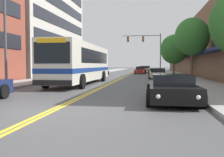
{
  "coord_description": "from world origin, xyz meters",
  "views": [
    {
      "loc": [
        3.38,
        -7.96,
        1.59
      ],
      "look_at": [
        -1.34,
        23.01,
        -0.11
      ],
      "focal_mm": 40.0,
      "sensor_mm": 36.0,
      "label": 1
    }
  ],
  "objects_px": {
    "traffic_signal_mast": "(148,45)",
    "street_tree_right_far": "(174,49)",
    "car_beige_moving_lead": "(144,69)",
    "street_tree_right_mid": "(192,37)",
    "car_black_parked_right_foreground": "(172,89)",
    "city_bus": "(81,62)",
    "car_white_parked_left_mid": "(101,72)",
    "car_silver_moving_second": "(147,69)",
    "fire_hydrant": "(182,78)",
    "street_lamp_left_near": "(8,5)",
    "car_dark_grey_parked_left_far": "(90,72)",
    "car_champagne_parked_right_mid": "(158,74)",
    "car_red_moving_third": "(140,70)"
  },
  "relations": [
    {
      "from": "car_dark_grey_parked_left_far",
      "to": "street_lamp_left_near",
      "type": "height_order",
      "value": "street_lamp_left_near"
    },
    {
      "from": "car_black_parked_right_foreground",
      "to": "traffic_signal_mast",
      "type": "xyz_separation_m",
      "value": [
        -1.39,
        34.32,
        4.56
      ]
    },
    {
      "from": "car_dark_grey_parked_left_far",
      "to": "city_bus",
      "type": "bearing_deg",
      "value": -80.17
    },
    {
      "from": "car_silver_moving_second",
      "to": "city_bus",
      "type": "bearing_deg",
      "value": -96.05
    },
    {
      "from": "car_white_parked_left_mid",
      "to": "car_silver_moving_second",
      "type": "bearing_deg",
      "value": 76.15
    },
    {
      "from": "car_beige_moving_lead",
      "to": "street_tree_right_mid",
      "type": "height_order",
      "value": "street_tree_right_mid"
    },
    {
      "from": "traffic_signal_mast",
      "to": "street_tree_right_far",
      "type": "relative_size",
      "value": 1.26
    },
    {
      "from": "car_silver_moving_second",
      "to": "car_red_moving_third",
      "type": "distance_m",
      "value": 20.94
    },
    {
      "from": "city_bus",
      "to": "street_lamp_left_near",
      "type": "relative_size",
      "value": 1.4
    },
    {
      "from": "car_red_moving_third",
      "to": "fire_hydrant",
      "type": "xyz_separation_m",
      "value": [
        4.28,
        -24.54,
        -0.08
      ]
    },
    {
      "from": "car_red_moving_third",
      "to": "traffic_signal_mast",
      "type": "distance_m",
      "value": 4.7
    },
    {
      "from": "car_champagne_parked_right_mid",
      "to": "car_red_moving_third",
      "type": "height_order",
      "value": "car_red_moving_third"
    },
    {
      "from": "fire_hydrant",
      "to": "car_beige_moving_lead",
      "type": "bearing_deg",
      "value": 96.99
    },
    {
      "from": "traffic_signal_mast",
      "to": "fire_hydrant",
      "type": "relative_size",
      "value": 9.13
    },
    {
      "from": "street_tree_right_mid",
      "to": "street_lamp_left_near",
      "type": "bearing_deg",
      "value": -137.82
    },
    {
      "from": "car_beige_moving_lead",
      "to": "car_dark_grey_parked_left_far",
      "type": "bearing_deg",
      "value": -107.84
    },
    {
      "from": "car_black_parked_right_foreground",
      "to": "street_tree_right_far",
      "type": "bearing_deg",
      "value": 84.66
    },
    {
      "from": "city_bus",
      "to": "car_white_parked_left_mid",
      "type": "relative_size",
      "value": 3.03
    },
    {
      "from": "car_black_parked_right_foreground",
      "to": "car_champagne_parked_right_mid",
      "type": "bearing_deg",
      "value": 90.12
    },
    {
      "from": "car_silver_moving_second",
      "to": "fire_hydrant",
      "type": "height_order",
      "value": "car_silver_moving_second"
    },
    {
      "from": "car_champagne_parked_right_mid",
      "to": "street_lamp_left_near",
      "type": "height_order",
      "value": "street_lamp_left_near"
    },
    {
      "from": "car_white_parked_left_mid",
      "to": "street_tree_right_mid",
      "type": "xyz_separation_m",
      "value": [
        11.74,
        -13.34,
        3.78
      ]
    },
    {
      "from": "car_white_parked_left_mid",
      "to": "street_lamp_left_near",
      "type": "xyz_separation_m",
      "value": [
        -0.75,
        -24.67,
        4.66
      ]
    },
    {
      "from": "city_bus",
      "to": "car_black_parked_right_foreground",
      "type": "distance_m",
      "value": 11.79
    },
    {
      "from": "street_tree_right_mid",
      "to": "street_tree_right_far",
      "type": "bearing_deg",
      "value": 94.13
    },
    {
      "from": "street_lamp_left_near",
      "to": "street_tree_right_far",
      "type": "relative_size",
      "value": 1.58
    },
    {
      "from": "car_silver_moving_second",
      "to": "street_tree_right_far",
      "type": "height_order",
      "value": "street_tree_right_far"
    },
    {
      "from": "car_beige_moving_lead",
      "to": "traffic_signal_mast",
      "type": "xyz_separation_m",
      "value": [
        0.83,
        -7.05,
        4.48
      ]
    },
    {
      "from": "car_dark_grey_parked_left_far",
      "to": "street_tree_right_far",
      "type": "height_order",
      "value": "street_tree_right_far"
    },
    {
      "from": "car_black_parked_right_foreground",
      "to": "car_dark_grey_parked_left_far",
      "type": "bearing_deg",
      "value": 112.36
    },
    {
      "from": "car_silver_moving_second",
      "to": "street_tree_right_far",
      "type": "relative_size",
      "value": 0.76
    },
    {
      "from": "car_dark_grey_parked_left_far",
      "to": "traffic_signal_mast",
      "type": "relative_size",
      "value": 0.63
    },
    {
      "from": "car_silver_moving_second",
      "to": "fire_hydrant",
      "type": "bearing_deg",
      "value": -85.65
    },
    {
      "from": "city_bus",
      "to": "street_tree_right_mid",
      "type": "distance_m",
      "value": 11.24
    },
    {
      "from": "car_beige_moving_lead",
      "to": "street_lamp_left_near",
      "type": "xyz_separation_m",
      "value": [
        -7.19,
        -38.17,
        4.56
      ]
    },
    {
      "from": "city_bus",
      "to": "car_white_parked_left_mid",
      "type": "height_order",
      "value": "city_bus"
    },
    {
      "from": "car_champagne_parked_right_mid",
      "to": "street_tree_right_mid",
      "type": "xyz_separation_m",
      "value": [
        3.12,
        -4.49,
        3.76
      ]
    },
    {
      "from": "city_bus",
      "to": "car_beige_moving_lead",
      "type": "xyz_separation_m",
      "value": [
        4.49,
        31.76,
        -1.18
      ]
    },
    {
      "from": "car_white_parked_left_mid",
      "to": "car_beige_moving_lead",
      "type": "relative_size",
      "value": 0.99
    },
    {
      "from": "car_black_parked_right_foreground",
      "to": "car_red_moving_third",
      "type": "distance_m",
      "value": 34.7
    },
    {
      "from": "car_dark_grey_parked_left_far",
      "to": "traffic_signal_mast",
      "type": "distance_m",
      "value": 15.7
    },
    {
      "from": "car_beige_moving_lead",
      "to": "car_silver_moving_second",
      "type": "distance_m",
      "value": 14.16
    },
    {
      "from": "car_silver_moving_second",
      "to": "fire_hydrant",
      "type": "distance_m",
      "value": 45.6
    },
    {
      "from": "car_black_parked_right_foreground",
      "to": "car_beige_moving_lead",
      "type": "bearing_deg",
      "value": 93.08
    },
    {
      "from": "car_champagne_parked_right_mid",
      "to": "traffic_signal_mast",
      "type": "bearing_deg",
      "value": 95.04
    },
    {
      "from": "car_beige_moving_lead",
      "to": "car_silver_moving_second",
      "type": "xyz_separation_m",
      "value": [
        0.38,
        14.16,
        -0.03
      ]
    },
    {
      "from": "car_white_parked_left_mid",
      "to": "car_beige_moving_lead",
      "type": "distance_m",
      "value": 14.96
    },
    {
      "from": "street_tree_right_mid",
      "to": "traffic_signal_mast",
      "type": "bearing_deg",
      "value": 102.72
    },
    {
      "from": "car_white_parked_left_mid",
      "to": "car_silver_moving_second",
      "type": "xyz_separation_m",
      "value": [
        6.82,
        27.65,
        0.07
      ]
    },
    {
      "from": "city_bus",
      "to": "street_lamp_left_near",
      "type": "xyz_separation_m",
      "value": [
        -2.71,
        -6.41,
        3.38
      ]
    }
  ]
}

